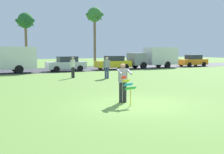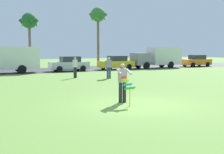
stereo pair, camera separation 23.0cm
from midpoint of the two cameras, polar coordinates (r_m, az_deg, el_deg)
ground_plane at (r=12.22m, az=5.27°, el=-5.54°), size 120.00×120.00×0.00m
road_strip at (r=32.56m, az=-15.91°, el=1.20°), size 120.00×8.00×0.01m
person_kite_flyer at (r=12.52m, az=2.66°, el=-0.85°), size 0.65×0.74×1.73m
kite_held at (r=11.88m, az=3.70°, el=-1.77°), size 0.52×0.65×1.22m
parked_truck_white_box at (r=29.69m, az=-19.98°, el=3.40°), size 6.74×2.21×2.62m
parked_car_silver at (r=31.18m, az=-8.35°, el=2.59°), size 4.23×1.90×1.60m
parked_car_yellow at (r=33.54m, az=1.07°, el=2.85°), size 4.21×1.84×1.60m
parked_truck_grey_van at (r=36.86m, az=9.55°, el=4.01°), size 6.71×2.13×2.62m
parked_car_orange at (r=41.07m, az=16.72°, el=3.11°), size 4.25×1.94×1.60m
palm_tree_centre_far at (r=40.64m, az=-16.10°, el=10.42°), size 2.58×2.71×7.29m
palm_tree_far_left at (r=41.86m, az=-2.66°, el=11.91°), size 2.58×2.71×8.41m
person_walker_near at (r=23.63m, az=-7.13°, el=2.07°), size 0.50×0.38×1.73m
person_walker_far at (r=22.96m, az=-0.37°, el=2.01°), size 0.49×0.38×1.73m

